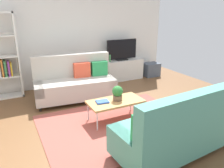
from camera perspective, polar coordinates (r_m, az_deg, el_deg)
name	(u,v)px	position (r m, az deg, el deg)	size (l,w,h in m)	color
ground_plane	(111,124)	(4.42, -0.38, -10.25)	(7.68, 7.68, 0.00)	brown
wall_far	(66,35)	(6.54, -11.71, 12.25)	(6.40, 0.12, 2.90)	white
area_rug	(118,124)	(4.40, 1.53, -10.33)	(2.90, 2.20, 0.01)	#9E4C42
couch_beige	(75,82)	(5.49, -9.51, 0.46)	(1.98, 1.04, 1.10)	#B2ADA3
couch_green	(177,129)	(3.51, 16.40, -11.11)	(1.95, 0.97, 1.10)	teal
coffee_table	(115,102)	(4.41, 0.90, -4.66)	(1.10, 0.56, 0.42)	#B7844C
tv_console	(121,70)	(7.04, 2.38, 3.69)	(1.40, 0.44, 0.64)	silver
tv	(122,50)	(6.89, 2.53, 8.73)	(1.00, 0.20, 0.64)	black
storage_trunk	(151,70)	(7.57, 10.05, 3.70)	(0.52, 0.40, 0.44)	#4C5666
potted_plant	(118,93)	(4.37, 1.44, -2.31)	(0.21, 0.21, 0.30)	brown
table_book_0	(102,102)	(4.32, -2.51, -4.58)	(0.24, 0.18, 0.03)	#3359B2
vase_0	(104,59)	(6.73, -2.12, 6.44)	(0.10, 0.10, 0.15)	#33B29E
bottle_0	(110,58)	(6.71, -0.56, 6.71)	(0.06, 0.06, 0.21)	#3F8C4C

